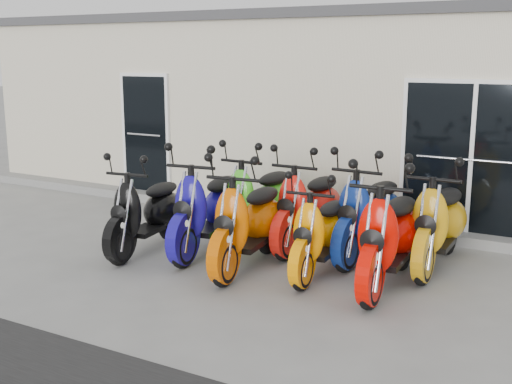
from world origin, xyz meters
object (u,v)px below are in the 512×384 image
(scooter_front_black, at_px, (146,201))
(scooter_back_red, at_px, (309,195))
(scooter_front_blue, at_px, (208,196))
(scooter_front_orange_a, at_px, (249,209))
(scooter_back_blue, at_px, (370,201))
(scooter_front_red, at_px, (390,222))
(scooter_front_orange_b, at_px, (322,221))
(scooter_back_yellow, at_px, (440,210))
(scooter_back_green, at_px, (259,189))

(scooter_front_black, height_order, scooter_back_red, scooter_back_red)
(scooter_front_blue, relative_size, scooter_front_orange_a, 1.02)
(scooter_front_blue, relative_size, scooter_back_blue, 1.02)
(scooter_back_blue, bearing_deg, scooter_front_red, -55.90)
(scooter_front_red, height_order, scooter_back_red, scooter_front_red)
(scooter_front_orange_a, height_order, scooter_front_orange_b, scooter_front_orange_a)
(scooter_back_yellow, bearing_deg, scooter_front_red, -109.43)
(scooter_front_red, xyz_separation_m, scooter_back_yellow, (0.33, 0.96, -0.03))
(scooter_front_red, bearing_deg, scooter_front_blue, 174.52)
(scooter_front_black, xyz_separation_m, scooter_front_orange_a, (1.57, 0.05, 0.06))
(scooter_front_orange_b, bearing_deg, scooter_front_red, -5.44)
(scooter_front_orange_a, bearing_deg, scooter_back_yellow, 23.07)
(scooter_front_black, height_order, scooter_front_orange_a, scooter_front_orange_a)
(scooter_front_orange_a, relative_size, scooter_back_green, 1.02)
(scooter_front_orange_b, relative_size, scooter_back_red, 0.90)
(scooter_back_red, relative_size, scooter_back_yellow, 0.99)
(scooter_front_orange_a, height_order, scooter_back_red, scooter_front_orange_a)
(scooter_front_orange_b, relative_size, scooter_back_green, 0.89)
(scooter_back_red, relative_size, scooter_back_blue, 0.98)
(scooter_front_orange_a, distance_m, scooter_back_green, 1.28)
(scooter_back_red, bearing_deg, scooter_front_black, -145.67)
(scooter_back_green, relative_size, scooter_back_yellow, 0.99)
(scooter_front_orange_a, relative_size, scooter_front_orange_b, 1.14)
(scooter_back_green, height_order, scooter_back_red, scooter_back_green)
(scooter_front_black, bearing_deg, scooter_back_yellow, 11.28)
(scooter_front_black, xyz_separation_m, scooter_front_blue, (0.76, 0.37, 0.07))
(scooter_front_orange_a, xyz_separation_m, scooter_back_green, (-0.50, 1.17, -0.01))
(scooter_front_orange_b, relative_size, scooter_front_red, 0.86)
(scooter_back_green, bearing_deg, scooter_front_orange_a, -64.42)
(scooter_back_red, bearing_deg, scooter_front_red, -32.90)
(scooter_front_blue, distance_m, scooter_back_yellow, 3.00)
(scooter_back_blue, bearing_deg, scooter_back_green, -177.81)
(scooter_back_blue, bearing_deg, scooter_front_orange_b, -103.98)
(scooter_front_blue, bearing_deg, scooter_back_yellow, 9.44)
(scooter_front_orange_a, xyz_separation_m, scooter_front_red, (1.74, 0.21, 0.02))
(scooter_front_orange_a, distance_m, scooter_back_blue, 1.64)
(scooter_front_blue, distance_m, scooter_front_orange_b, 1.70)
(scooter_front_orange_b, xyz_separation_m, scooter_back_blue, (0.28, 0.92, 0.09))
(scooter_front_blue, xyz_separation_m, scooter_front_orange_a, (0.81, -0.32, -0.01))
(scooter_front_red, bearing_deg, scooter_back_blue, 118.50)
(scooter_front_black, distance_m, scooter_back_yellow, 3.83)
(scooter_back_yellow, bearing_deg, scooter_front_black, -162.17)
(scooter_back_green, height_order, scooter_back_yellow, scooter_back_yellow)
(scooter_back_yellow, bearing_deg, scooter_front_orange_b, -142.55)
(scooter_front_red, height_order, scooter_back_blue, scooter_front_red)
(scooter_front_black, distance_m, scooter_back_blue, 2.99)
(scooter_front_orange_b, height_order, scooter_back_red, scooter_back_red)
(scooter_back_green, bearing_deg, scooter_back_yellow, 2.24)
(scooter_back_green, bearing_deg, scooter_back_red, 2.75)
(scooter_back_green, distance_m, scooter_back_yellow, 2.57)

